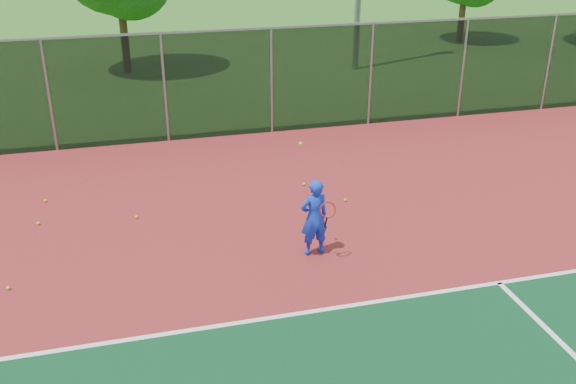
# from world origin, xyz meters

# --- Properties ---
(court_apron) EXTENTS (30.00, 20.00, 0.02)m
(court_apron) POSITION_xyz_m (0.00, 2.00, 0.01)
(court_apron) COLOR maroon
(court_apron) RESTS_ON ground
(fence_back) EXTENTS (30.00, 0.06, 3.03)m
(fence_back) POSITION_xyz_m (0.00, 12.00, 1.56)
(fence_back) COLOR black
(fence_back) RESTS_ON court_apron
(tennis_player) EXTENTS (0.60, 0.63, 2.25)m
(tennis_player) POSITION_xyz_m (-0.87, 4.86, 0.79)
(tennis_player) COLOR #1634D6
(tennis_player) RESTS_ON court_apron
(practice_ball_0) EXTENTS (0.07, 0.07, 0.07)m
(practice_ball_0) POSITION_xyz_m (-6.10, 7.44, 0.06)
(practice_ball_0) COLOR #C0D518
(practice_ball_0) RESTS_ON court_apron
(practice_ball_1) EXTENTS (0.07, 0.07, 0.07)m
(practice_ball_1) POSITION_xyz_m (0.49, 6.91, 0.06)
(practice_ball_1) COLOR #C0D518
(practice_ball_1) RESTS_ON court_apron
(practice_ball_2) EXTENTS (0.07, 0.07, 0.07)m
(practice_ball_2) POSITION_xyz_m (-4.09, 7.23, 0.06)
(practice_ball_2) COLOR #C0D518
(practice_ball_2) RESTS_ON court_apron
(practice_ball_4) EXTENTS (0.07, 0.07, 0.07)m
(practice_ball_4) POSITION_xyz_m (-0.16, 8.01, 0.06)
(practice_ball_4) COLOR #C0D518
(practice_ball_4) RESTS_ON court_apron
(practice_ball_6) EXTENTS (0.07, 0.07, 0.07)m
(practice_ball_6) POSITION_xyz_m (-6.05, 8.57, 0.06)
(practice_ball_6) COLOR #C0D518
(practice_ball_6) RESTS_ON court_apron
(practice_ball_7) EXTENTS (0.07, 0.07, 0.07)m
(practice_ball_7) POSITION_xyz_m (-6.38, 4.97, 0.06)
(practice_ball_7) COLOR #C0D518
(practice_ball_7) RESTS_ON court_apron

